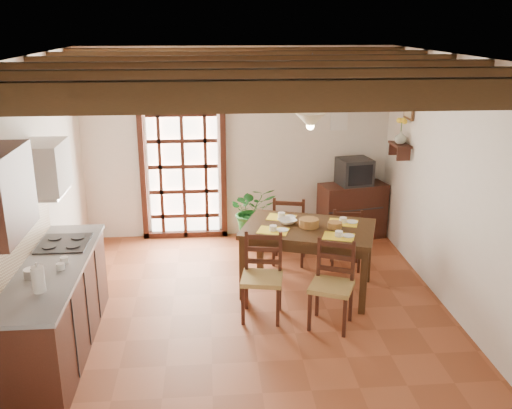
{
  "coord_description": "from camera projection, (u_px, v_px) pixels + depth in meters",
  "views": [
    {
      "loc": [
        -0.41,
        -5.72,
        3.15
      ],
      "look_at": [
        0.1,
        0.4,
        1.15
      ],
      "focal_mm": 40.0,
      "sensor_mm": 36.0,
      "label": 1
    }
  ],
  "objects": [
    {
      "name": "ground_plane",
      "position": [
        250.0,
        312.0,
        6.43
      ],
      "size": [
        5.0,
        5.0,
        0.0
      ],
      "primitive_type": "plane",
      "color": "brown"
    },
    {
      "name": "room_shell",
      "position": [
        250.0,
        155.0,
        5.87
      ],
      "size": [
        4.52,
        5.02,
        2.81
      ],
      "color": "silver",
      "rests_on": "ground_plane"
    },
    {
      "name": "ceiling_beams",
      "position": [
        249.0,
        68.0,
        5.59
      ],
      "size": [
        4.5,
        4.34,
        0.2
      ],
      "color": "black",
      "rests_on": "room_shell"
    },
    {
      "name": "french_door",
      "position": [
        183.0,
        161.0,
        8.32
      ],
      "size": [
        1.26,
        0.11,
        2.32
      ],
      "color": "white",
      "rests_on": "ground_plane"
    },
    {
      "name": "kitchen_counter",
      "position": [
        55.0,
        307.0,
        5.56
      ],
      "size": [
        0.64,
        2.25,
        1.38
      ],
      "color": "#351810",
      "rests_on": "ground_plane"
    },
    {
      "name": "range_hood",
      "position": [
        45.0,
        168.0,
        5.68
      ],
      "size": [
        0.38,
        0.6,
        0.54
      ],
      "color": "white",
      "rests_on": "room_shell"
    },
    {
      "name": "counter_items",
      "position": [
        52.0,
        258.0,
        5.49
      ],
      "size": [
        0.5,
        1.43,
        0.25
      ],
      "color": "black",
      "rests_on": "kitchen_counter"
    },
    {
      "name": "dining_table",
      "position": [
        309.0,
        235.0,
        6.75
      ],
      "size": [
        1.74,
        1.41,
        0.82
      ],
      "rotation": [
        0.0,
        0.0,
        -0.33
      ],
      "color": "#372312",
      "rests_on": "ground_plane"
    },
    {
      "name": "chair_near_left",
      "position": [
        262.0,
        292.0,
        6.25
      ],
      "size": [
        0.5,
        0.49,
        0.95
      ],
      "rotation": [
        0.0,
        0.0,
        -0.18
      ],
      "color": "#A48645",
      "rests_on": "ground_plane"
    },
    {
      "name": "chair_near_right",
      "position": [
        331.0,
        300.0,
        6.08
      ],
      "size": [
        0.56,
        0.55,
        0.94
      ],
      "rotation": [
        0.0,
        0.0,
        -0.42
      ],
      "color": "#A48645",
      "rests_on": "ground_plane"
    },
    {
      "name": "chair_far_left",
      "position": [
        289.0,
        241.0,
        7.68
      ],
      "size": [
        0.52,
        0.51,
        0.95
      ],
      "rotation": [
        0.0,
        0.0,
        2.92
      ],
      "color": "#A48645",
      "rests_on": "ground_plane"
    },
    {
      "name": "chair_far_right",
      "position": [
        345.0,
        249.0,
        7.51
      ],
      "size": [
        0.46,
        0.44,
        0.86
      ],
      "rotation": [
        0.0,
        0.0,
        2.97
      ],
      "color": "#A48645",
      "rests_on": "ground_plane"
    },
    {
      "name": "table_setting",
      "position": [
        309.0,
        219.0,
        6.68
      ],
      "size": [
        1.1,
        0.73,
        0.1
      ],
      "rotation": [
        0.0,
        0.0,
        -0.33
      ],
      "color": "yellow",
      "rests_on": "dining_table"
    },
    {
      "name": "table_bowl",
      "position": [
        287.0,
        221.0,
        6.82
      ],
      "size": [
        0.28,
        0.28,
        0.05
      ],
      "primitive_type": "imported",
      "rotation": [
        0.0,
        0.0,
        0.4
      ],
      "color": "white",
      "rests_on": "dining_table"
    },
    {
      "name": "sideboard",
      "position": [
        352.0,
        211.0,
        8.54
      ],
      "size": [
        1.05,
        0.64,
        0.83
      ],
      "primitive_type": "cube",
      "rotation": [
        0.0,
        0.0,
        0.22
      ],
      "color": "#351810",
      "rests_on": "ground_plane"
    },
    {
      "name": "crt_tv",
      "position": [
        354.0,
        172.0,
        8.35
      ],
      "size": [
        0.53,
        0.5,
        0.39
      ],
      "rotation": [
        0.0,
        0.0,
        0.19
      ],
      "color": "black",
      "rests_on": "sideboard"
    },
    {
      "name": "fuse_box",
      "position": [
        339.0,
        119.0,
        8.35
      ],
      "size": [
        0.25,
        0.03,
        0.32
      ],
      "primitive_type": "cube",
      "color": "white",
      "rests_on": "room_shell"
    },
    {
      "name": "plant_pot",
      "position": [
        253.0,
        238.0,
        8.29
      ],
      "size": [
        0.38,
        0.38,
        0.23
      ],
      "primitive_type": "cone",
      "color": "maroon",
      "rests_on": "ground_plane"
    },
    {
      "name": "potted_plant",
      "position": [
        253.0,
        209.0,
        8.15
      ],
      "size": [
        1.91,
        1.71,
        1.89
      ],
      "primitive_type": "imported",
      "rotation": [
        0.0,
        0.0,
        0.16
      ],
      "color": "#144C19",
      "rests_on": "ground_plane"
    },
    {
      "name": "wall_shelf",
      "position": [
        400.0,
        147.0,
        7.65
      ],
      "size": [
        0.2,
        0.42,
        0.2
      ],
      "color": "#351810",
      "rests_on": "room_shell"
    },
    {
      "name": "shelf_vase",
      "position": [
        401.0,
        137.0,
        7.6
      ],
      "size": [
        0.15,
        0.15,
        0.15
      ],
      "primitive_type": "imported",
      "color": "#B2BFB2",
      "rests_on": "wall_shelf"
    },
    {
      "name": "shelf_flowers",
      "position": [
        402.0,
        122.0,
        7.54
      ],
      "size": [
        0.14,
        0.14,
        0.36
      ],
      "color": "yellow",
      "rests_on": "shelf_vase"
    },
    {
      "name": "framed_picture",
      "position": [
        409.0,
        107.0,
        7.49
      ],
      "size": [
        0.03,
        0.32,
        0.32
      ],
      "color": "brown",
      "rests_on": "room_shell"
    },
    {
      "name": "pendant_lamp",
      "position": [
        310.0,
        119.0,
        6.42
      ],
      "size": [
        0.36,
        0.36,
        0.84
      ],
      "color": "black",
      "rests_on": "room_shell"
    }
  ]
}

